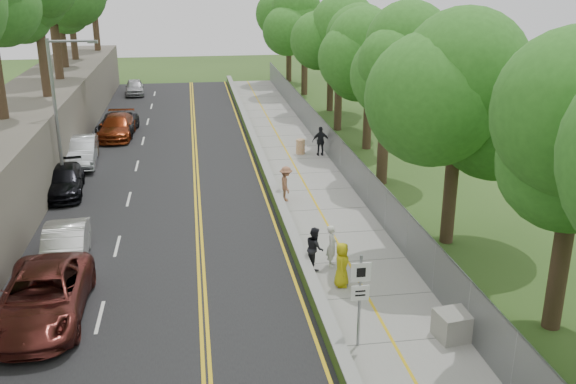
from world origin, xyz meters
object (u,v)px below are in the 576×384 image
(concrete_block, at_px, (457,325))
(car_1, at_px, (65,247))
(signpost, at_px, (360,291))
(construction_barrel, at_px, (300,147))
(person_far, at_px, (321,141))
(painter_0, at_px, (342,265))
(streetlight, at_px, (60,105))
(car_2, at_px, (42,297))

(concrete_block, relative_size, car_1, 0.29)
(signpost, relative_size, construction_barrel, 3.31)
(concrete_block, bearing_deg, car_1, 150.69)
(person_far, bearing_deg, painter_0, 82.39)
(streetlight, bearing_deg, car_1, -81.29)
(streetlight, xyz_separation_m, car_1, (1.46, -9.54, -3.83))
(car_1, distance_m, car_2, 4.31)
(concrete_block, xyz_separation_m, car_2, (-13.30, 3.16, 0.38))
(signpost, bearing_deg, construction_barrel, 84.97)
(car_2, bearing_deg, signpost, -17.86)
(signpost, relative_size, person_far, 1.67)
(streetlight, xyz_separation_m, signpost, (11.51, -17.02, -2.68))
(signpost, xyz_separation_m, person_far, (3.15, 21.59, -0.99))
(car_2, bearing_deg, person_far, 54.00)
(car_1, height_order, car_2, car_2)
(car_2, height_order, painter_0, painter_0)
(construction_barrel, distance_m, car_2, 22.47)
(painter_0, bearing_deg, car_2, 109.41)
(concrete_block, distance_m, car_2, 13.68)
(concrete_block, relative_size, car_2, 0.22)
(streetlight, xyz_separation_m, construction_barrel, (13.46, 5.14, -4.12))
(construction_barrel, relative_size, car_1, 0.20)
(car_1, xyz_separation_m, person_far, (13.20, 14.12, 0.17))
(painter_0, bearing_deg, car_1, 86.44)
(car_1, bearing_deg, painter_0, -21.96)
(person_far, bearing_deg, car_1, 48.22)
(streetlight, height_order, concrete_block, streetlight)
(car_1, distance_m, person_far, 19.33)
(car_2, relative_size, person_far, 3.26)
(construction_barrel, xyz_separation_m, painter_0, (-1.55, -18.14, 0.39))
(construction_barrel, bearing_deg, car_1, -129.25)
(person_far, bearing_deg, signpost, 82.99)
(car_2, height_order, person_far, person_far)
(streetlight, relative_size, painter_0, 4.65)
(streetlight, bearing_deg, car_2, -83.97)
(construction_barrel, bearing_deg, signpost, -95.03)
(streetlight, relative_size, signpost, 2.58)
(construction_barrel, distance_m, person_far, 1.40)
(streetlight, xyz_separation_m, painter_0, (11.91, -13.00, -3.73))
(concrete_block, relative_size, person_far, 0.72)
(streetlight, xyz_separation_m, concrete_block, (14.76, -17.01, -4.14))
(signpost, relative_size, car_2, 0.51)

